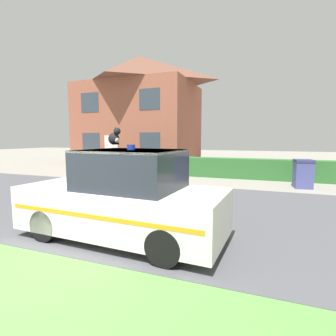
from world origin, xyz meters
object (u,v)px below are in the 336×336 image
(police_car, at_px, (124,199))
(wheelie_bin, at_px, (303,174))
(house_left, at_px, (140,110))
(cat, at_px, (115,138))

(police_car, bearing_deg, wheelie_bin, -115.97)
(wheelie_bin, bearing_deg, house_left, 140.20)
(house_left, xyz_separation_m, wheelie_bin, (10.44, -6.79, -3.49))
(house_left, bearing_deg, police_car, -64.35)
(police_car, distance_m, cat, 1.18)
(police_car, bearing_deg, house_left, -61.61)
(cat, height_order, wheelie_bin, cat)
(cat, relative_size, house_left, 0.04)
(police_car, xyz_separation_m, wheelie_bin, (3.83, 6.99, -0.22))
(cat, distance_m, wheelie_bin, 8.29)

